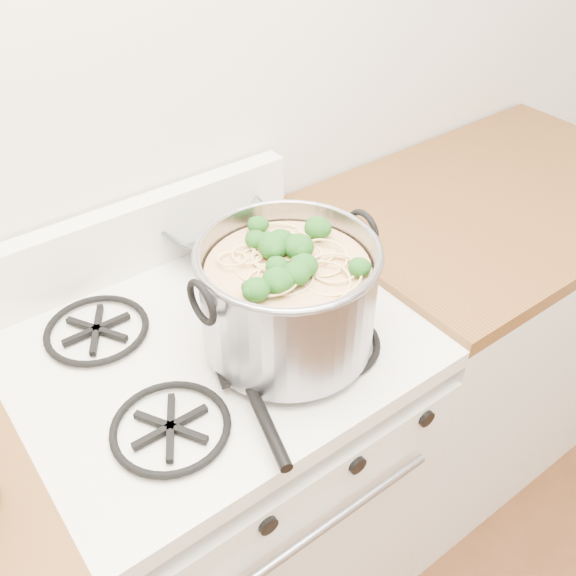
{
  "coord_description": "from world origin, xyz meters",
  "views": [
    {
      "loc": [
        -0.42,
        0.45,
        1.77
      ],
      "look_at": [
        0.11,
        1.16,
        1.05
      ],
      "focal_mm": 40.0,
      "sensor_mm": 36.0,
      "label": 1
    }
  ],
  "objects_px": {
    "spatula": "(237,358)",
    "gas_range": "(227,480)",
    "glass_bowl": "(213,231)",
    "stock_pot": "(288,298)"
  },
  "relations": [
    {
      "from": "glass_bowl",
      "to": "spatula",
      "type": "bearing_deg",
      "value": -115.52
    },
    {
      "from": "stock_pot",
      "to": "gas_range",
      "type": "bearing_deg",
      "value": 135.68
    },
    {
      "from": "stock_pot",
      "to": "glass_bowl",
      "type": "bearing_deg",
      "value": 79.84
    },
    {
      "from": "glass_bowl",
      "to": "stock_pot",
      "type": "bearing_deg",
      "value": -100.16
    },
    {
      "from": "gas_range",
      "to": "spatula",
      "type": "distance_m",
      "value": 0.51
    },
    {
      "from": "spatula",
      "to": "stock_pot",
      "type": "bearing_deg",
      "value": 11.48
    },
    {
      "from": "stock_pot",
      "to": "spatula",
      "type": "distance_m",
      "value": 0.14
    },
    {
      "from": "spatula",
      "to": "gas_range",
      "type": "bearing_deg",
      "value": 103.58
    },
    {
      "from": "stock_pot",
      "to": "spatula",
      "type": "height_order",
      "value": "stock_pot"
    },
    {
      "from": "spatula",
      "to": "glass_bowl",
      "type": "relative_size",
      "value": 3.03
    }
  ]
}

